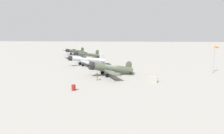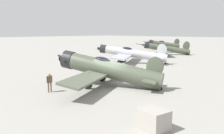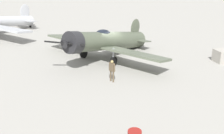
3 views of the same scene
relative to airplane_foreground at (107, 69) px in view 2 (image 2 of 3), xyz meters
name	(u,v)px [view 2 (image 2 of 3)]	position (x,y,z in m)	size (l,w,h in m)	color
ground_plane	(112,86)	(0.21, -0.47, -1.56)	(400.00, 400.00, 0.00)	gray
airplane_foreground	(107,69)	(0.00, 0.00, 0.00)	(12.02, 10.75, 3.27)	#4C5442
airplane_mid_apron	(130,53)	(13.56, 8.25, 0.04)	(12.40, 10.90, 3.23)	#B7BABF
airplane_far_line	(165,49)	(29.71, 11.61, -0.22)	(10.91, 10.18, 3.09)	#4C5442
airplane_outer_stand	(163,44)	(41.65, 19.47, -0.04)	(9.66, 9.84, 3.16)	#4C5442
ground_crew_mechanic	(49,81)	(-4.84, 1.88, -0.60)	(0.61, 0.31, 1.60)	brown
equipment_crate	(153,119)	(-5.23, -8.56, -1.03)	(1.41, 1.67, 1.06)	#9E998E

